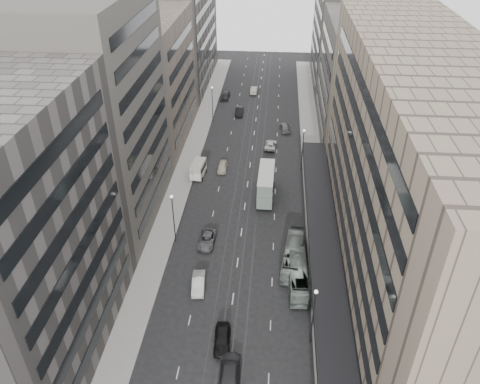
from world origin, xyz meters
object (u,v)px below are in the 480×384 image
(bus_far, at_px, (293,255))
(double_decker, at_px, (266,184))
(sedan_1, at_px, (198,283))
(sedan_2, at_px, (207,239))
(panel_van, at_px, (198,169))
(sedan_0, at_px, (222,339))
(bus_near, at_px, (298,274))

(bus_far, distance_m, double_decker, 17.21)
(sedan_1, relative_size, sedan_2, 0.92)
(double_decker, xyz_separation_m, panel_van, (-12.55, 5.81, -1.10))
(bus_far, bearing_deg, panel_van, -45.95)
(bus_far, bearing_deg, sedan_2, -7.82)
(panel_van, bearing_deg, sedan_2, -71.80)
(bus_far, relative_size, sedan_0, 2.21)
(bus_near, height_order, sedan_0, bus_near)
(bus_near, xyz_separation_m, bus_far, (-0.54, 3.79, -0.02))
(bus_near, bearing_deg, panel_van, -58.50)
(bus_far, bearing_deg, sedan_0, 67.27)
(bus_near, distance_m, sedan_2, 15.06)
(panel_van, distance_m, sedan_0, 38.15)
(bus_near, distance_m, bus_far, 3.83)
(bus_far, xyz_separation_m, sedan_2, (-12.71, 3.32, -0.75))
(double_decker, relative_size, sedan_2, 1.80)
(double_decker, bearing_deg, bus_near, -75.10)
(double_decker, height_order, sedan_1, double_decker)
(bus_near, distance_m, sedan_1, 13.29)
(bus_near, xyz_separation_m, double_decker, (-5.00, 20.36, 1.21))
(sedan_0, bearing_deg, double_decker, 79.43)
(double_decker, relative_size, sedan_0, 1.94)
(bus_near, height_order, double_decker, double_decker)
(sedan_2, bearing_deg, double_decker, 59.85)
(double_decker, distance_m, panel_van, 13.87)
(bus_far, height_order, sedan_1, bus_far)
(sedan_0, height_order, sedan_1, sedan_0)
(bus_far, height_order, panel_van, bus_far)
(sedan_1, bearing_deg, panel_van, 93.27)
(bus_far, height_order, sedan_2, bus_far)
(sedan_1, bearing_deg, bus_near, 3.83)
(sedan_2, bearing_deg, bus_near, -26.44)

